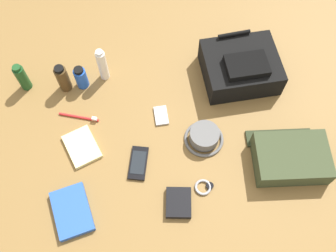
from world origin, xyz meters
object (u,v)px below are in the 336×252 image
toothbrush (81,117)px  deodorant_spray (81,77)px  backpack (241,67)px  bucket_hat (204,137)px  toiletry_pouch (290,157)px  shampoo_bottle (22,77)px  toothpaste_tube (102,65)px  cell_phone (138,163)px  media_player (161,116)px  wristwatch (204,187)px  notepad (82,147)px  cologne_bottle (63,78)px  paperback_novel (72,211)px  wallet (179,203)px

toothbrush → deodorant_spray: bearing=80.3°
backpack → bucket_hat: size_ratio=2.03×
toiletry_pouch → shampoo_bottle: (-0.95, 0.56, 0.03)m
toothpaste_tube → cell_phone: toothpaste_tube is taller
toothpaste_tube → media_player: bearing=-51.4°
bucket_hat → wristwatch: bucket_hat is taller
toiletry_pouch → wristwatch: bearing=-174.7°
shampoo_bottle → wristwatch: bearing=-43.9°
notepad → backpack: bearing=-0.4°
toiletry_pouch → cologne_bottle: size_ratio=2.17×
toothpaste_tube → wristwatch: bearing=-63.4°
backpack → bucket_hat: 0.34m
cologne_bottle → toothpaste_tube: (0.17, 0.02, 0.02)m
cell_phone → notepad: size_ratio=0.98×
toiletry_pouch → toothbrush: toiletry_pouch is taller
toothpaste_tube → wristwatch: toothpaste_tube is taller
toiletry_pouch → cell_phone: 0.57m
media_player → toothbrush: toothbrush is taller
media_player → wristwatch: bearing=-74.4°
shampoo_bottle → toothbrush: bearing=-44.5°
toiletry_pouch → media_player: (-0.43, 0.30, -0.04)m
wristwatch → cologne_bottle: bearing=129.4°
cologne_bottle → toiletry_pouch: bearing=-33.3°
deodorant_spray → paperback_novel: bearing=-100.8°
shampoo_bottle → cologne_bottle: size_ratio=1.00×
cell_phone → wallet: 0.22m
deodorant_spray → bucket_hat: bearing=-39.8°
toothbrush → wristwatch: bearing=-43.6°
backpack → toothpaste_tube: size_ratio=1.86×
wristwatch → notepad: notepad is taller
toothpaste_tube → cell_phone: (0.07, -0.42, -0.07)m
shampoo_bottle → wallet: 0.81m
paperback_novel → media_player: paperback_novel is taller
media_player → notepad: bearing=-167.6°
cell_phone → notepad: bearing=151.3°
backpack → media_player: backpack is taller
deodorant_spray → wallet: 0.65m
paperback_novel → wristwatch: bearing=-1.5°
bucket_hat → deodorant_spray: deodorant_spray is taller
toothpaste_tube → paperback_novel: bearing=-109.6°
shampoo_bottle → toothbrush: shampoo_bottle is taller
toothbrush → cell_phone: bearing=-52.1°
toothbrush → toothpaste_tube: bearing=55.7°
deodorant_spray → media_player: 0.37m
toothbrush → wallet: 0.52m
backpack → shampoo_bottle: bearing=171.1°
bucket_hat → cell_phone: bearing=-170.6°
paperback_novel → wristwatch: size_ratio=2.75×
backpack → toothbrush: backpack is taller
deodorant_spray → paperback_novel: (-0.10, -0.53, -0.04)m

